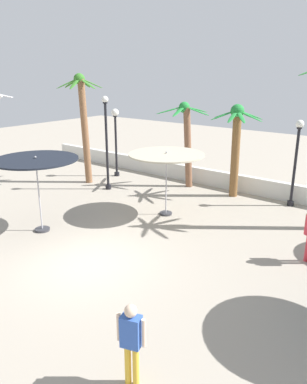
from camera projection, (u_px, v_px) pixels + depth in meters
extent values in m
plane|color=#9E9384|center=(87.00, 261.00, 11.54)|extent=(56.00, 56.00, 0.00)
cube|color=silver|center=(230.00, 181.00, 18.46)|extent=(25.20, 0.30, 0.81)
cylinder|color=#333338|center=(166.00, 213.00, 15.31)|extent=(0.51, 0.51, 0.08)
cylinder|color=#A5A5AD|center=(166.00, 185.00, 14.94)|extent=(0.05, 0.05, 2.50)
cylinder|color=#B7AD93|center=(166.00, 154.00, 14.56)|extent=(2.96, 2.96, 0.06)
sphere|color=#99999E|center=(166.00, 152.00, 14.53)|extent=(0.08, 0.08, 0.08)
cylinder|color=#333338|center=(42.00, 229.00, 13.76)|extent=(0.54, 0.54, 0.08)
cylinder|color=#A5A5AD|center=(39.00, 196.00, 13.36)|extent=(0.05, 0.05, 2.68)
cylinder|color=black|center=(36.00, 159.00, 12.96)|extent=(2.92, 2.92, 0.06)
sphere|color=#99999E|center=(35.00, 157.00, 12.93)|extent=(0.08, 0.08, 0.08)
cylinder|color=brown|center=(188.00, 148.00, 18.50)|extent=(0.60, 0.33, 3.90)
sphere|color=#208033|center=(184.00, 107.00, 18.05)|extent=(0.53, 0.53, 0.53)
ellipsoid|color=#208033|center=(197.00, 111.00, 17.70)|extent=(1.36, 0.24, 0.41)
ellipsoid|color=#208033|center=(196.00, 109.00, 18.39)|extent=(0.76, 1.31, 0.41)
ellipsoid|color=#208033|center=(180.00, 109.00, 18.74)|extent=(1.16, 1.03, 0.41)
ellipsoid|color=#208033|center=(170.00, 110.00, 18.02)|extent=(1.11, 1.09, 0.41)
ellipsoid|color=#208033|center=(179.00, 111.00, 17.50)|extent=(0.47, 1.37, 0.41)
cylinder|color=brown|center=(85.00, 133.00, 18.99)|extent=(0.55, 0.34, 5.19)
sphere|color=#337425|center=(79.00, 79.00, 18.31)|extent=(0.55, 0.55, 0.55)
ellipsoid|color=#337425|center=(88.00, 84.00, 18.03)|extent=(1.10, 0.22, 0.53)
ellipsoid|color=#337425|center=(92.00, 83.00, 18.49)|extent=(0.86, 0.96, 0.53)
ellipsoid|color=#337425|center=(85.00, 83.00, 18.91)|extent=(0.59, 1.09, 0.53)
ellipsoid|color=#337425|center=(72.00, 83.00, 18.72)|extent=(1.09, 0.20, 0.53)
ellipsoid|color=#337425|center=(67.00, 83.00, 18.21)|extent=(0.79, 1.01, 0.53)
ellipsoid|color=#337425|center=(74.00, 84.00, 17.84)|extent=(0.64, 1.08, 0.53)
cylinder|color=brown|center=(235.00, 155.00, 17.00)|extent=(0.42, 0.38, 3.89)
sphere|color=#217E34|center=(237.00, 111.00, 16.42)|extent=(0.60, 0.60, 0.60)
ellipsoid|color=#217E34|center=(250.00, 116.00, 16.14)|extent=(1.16, 0.23, 0.47)
ellipsoid|color=#217E34|center=(251.00, 115.00, 16.52)|extent=(0.99, 0.92, 0.47)
ellipsoid|color=#217E34|center=(245.00, 114.00, 16.87)|extent=(0.37, 1.17, 0.47)
ellipsoid|color=#217E34|center=(234.00, 114.00, 17.05)|extent=(0.86, 1.04, 0.47)
ellipsoid|color=#217E34|center=(225.00, 114.00, 16.86)|extent=(1.16, 0.27, 0.47)
ellipsoid|color=#217E34|center=(224.00, 115.00, 16.44)|extent=(0.99, 0.92, 0.47)
ellipsoid|color=#217E34|center=(233.00, 116.00, 15.98)|extent=(0.37, 1.17, 0.47)
ellipsoid|color=#217E34|center=(241.00, 117.00, 15.90)|extent=(0.92, 0.99, 0.47)
cylinder|color=black|center=(290.00, 203.00, 16.28)|extent=(0.28, 0.28, 0.20)
cylinder|color=black|center=(295.00, 168.00, 15.80)|extent=(0.12, 0.12, 3.35)
cylinder|color=black|center=(299.00, 128.00, 15.28)|extent=(0.22, 0.22, 0.06)
sphere|color=white|center=(300.00, 124.00, 15.23)|extent=(0.33, 0.33, 0.33)
cylinder|color=black|center=(108.00, 187.00, 18.56)|extent=(0.28, 0.28, 0.20)
cylinder|color=black|center=(107.00, 147.00, 17.95)|extent=(0.12, 0.12, 4.16)
cylinder|color=black|center=(105.00, 103.00, 17.31)|extent=(0.22, 0.22, 0.06)
sphere|color=white|center=(105.00, 99.00, 17.26)|extent=(0.31, 0.31, 0.31)
cylinder|color=black|center=(117.00, 174.00, 20.89)|extent=(0.28, 0.28, 0.20)
cylinder|color=black|center=(116.00, 147.00, 20.42)|extent=(0.12, 0.12, 3.27)
cylinder|color=black|center=(115.00, 116.00, 19.91)|extent=(0.22, 0.22, 0.06)
sphere|color=white|center=(115.00, 112.00, 19.85)|extent=(0.40, 0.40, 0.40)
cylinder|color=gold|center=(136.00, 366.00, 6.88)|extent=(0.12, 0.12, 0.86)
cylinder|color=gold|center=(128.00, 364.00, 6.93)|extent=(0.12, 0.12, 0.86)
cube|color=#3359B2|center=(131.00, 331.00, 6.68)|extent=(0.42, 0.34, 0.61)
sphere|color=beige|center=(131.00, 311.00, 6.55)|extent=(0.23, 0.23, 0.23)
cylinder|color=beige|center=(144.00, 333.00, 6.59)|extent=(0.08, 0.08, 0.55)
cylinder|color=beige|center=(119.00, 327.00, 6.75)|extent=(0.08, 0.08, 0.55)
cylinder|color=#D8333F|center=(307.00, 248.00, 11.44)|extent=(0.12, 0.12, 0.87)
cylinder|color=#936B4C|center=(306.00, 223.00, 11.34)|extent=(0.08, 0.08, 0.56)
sphere|color=white|center=(1.00, 96.00, 10.36)|extent=(0.10, 0.10, 0.10)
cube|color=silver|center=(4.00, 96.00, 10.67)|extent=(0.25, 0.55, 0.14)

